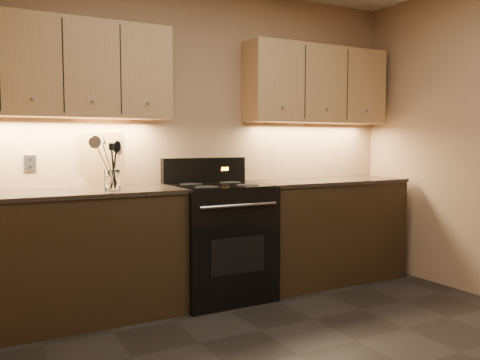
# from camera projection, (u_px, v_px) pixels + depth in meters

# --- Properties ---
(wall_back) EXTENTS (4.00, 0.04, 2.60)m
(wall_back) POSITION_uv_depth(u_px,v_px,m) (194.00, 139.00, 4.31)
(wall_back) COLOR #A2815F
(wall_back) RESTS_ON ground
(counter_left) EXTENTS (1.62, 0.62, 0.93)m
(counter_left) POSITION_uv_depth(u_px,v_px,m) (68.00, 257.00, 3.59)
(counter_left) COLOR black
(counter_left) RESTS_ON ground
(counter_right) EXTENTS (1.46, 0.62, 0.93)m
(counter_right) POSITION_uv_depth(u_px,v_px,m) (325.00, 230.00, 4.68)
(counter_right) COLOR black
(counter_right) RESTS_ON ground
(stove) EXTENTS (0.76, 0.68, 1.14)m
(stove) POSITION_uv_depth(u_px,v_px,m) (219.00, 240.00, 4.13)
(stove) COLOR black
(stove) RESTS_ON ground
(upper_cab_left) EXTENTS (1.60, 0.30, 0.70)m
(upper_cab_left) POSITION_uv_depth(u_px,v_px,m) (59.00, 68.00, 3.62)
(upper_cab_left) COLOR tan
(upper_cab_left) RESTS_ON wall_back
(upper_cab_right) EXTENTS (1.44, 0.30, 0.70)m
(upper_cab_right) POSITION_uv_depth(u_px,v_px,m) (317.00, 85.00, 4.71)
(upper_cab_right) COLOR tan
(upper_cab_right) RESTS_ON wall_back
(outlet_plate) EXTENTS (0.08, 0.01, 0.12)m
(outlet_plate) POSITION_uv_depth(u_px,v_px,m) (30.00, 163.00, 3.70)
(outlet_plate) COLOR #B2B5BA
(outlet_plate) RESTS_ON wall_back
(utensil_crock) EXTENTS (0.14, 0.14, 0.14)m
(utensil_crock) POSITION_uv_depth(u_px,v_px,m) (112.00, 181.00, 3.67)
(utensil_crock) COLOR white
(utensil_crock) RESTS_ON counter_left
(cutting_board) EXTENTS (0.35, 0.17, 0.43)m
(cutting_board) POSITION_uv_depth(u_px,v_px,m) (102.00, 159.00, 3.91)
(cutting_board) COLOR tan
(cutting_board) RESTS_ON counter_left
(wooden_spoon) EXTENTS (0.18, 0.16, 0.33)m
(wooden_spoon) POSITION_uv_depth(u_px,v_px,m) (109.00, 165.00, 3.64)
(wooden_spoon) COLOR tan
(wooden_spoon) RESTS_ON utensil_crock
(black_spoon) EXTENTS (0.09, 0.14, 0.35)m
(black_spoon) POSITION_uv_depth(u_px,v_px,m) (111.00, 164.00, 3.69)
(black_spoon) COLOR black
(black_spoon) RESTS_ON utensil_crock
(black_turner) EXTENTS (0.12, 0.12, 0.34)m
(black_turner) POSITION_uv_depth(u_px,v_px,m) (114.00, 165.00, 3.64)
(black_turner) COLOR black
(black_turner) RESTS_ON utensil_crock
(steel_spatula) EXTENTS (0.21, 0.12, 0.40)m
(steel_spatula) POSITION_uv_depth(u_px,v_px,m) (116.00, 161.00, 3.68)
(steel_spatula) COLOR silver
(steel_spatula) RESTS_ON utensil_crock
(steel_skimmer) EXTENTS (0.25, 0.13, 0.39)m
(steel_skimmer) POSITION_uv_depth(u_px,v_px,m) (115.00, 161.00, 3.66)
(steel_skimmer) COLOR silver
(steel_skimmer) RESTS_ON utensil_crock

